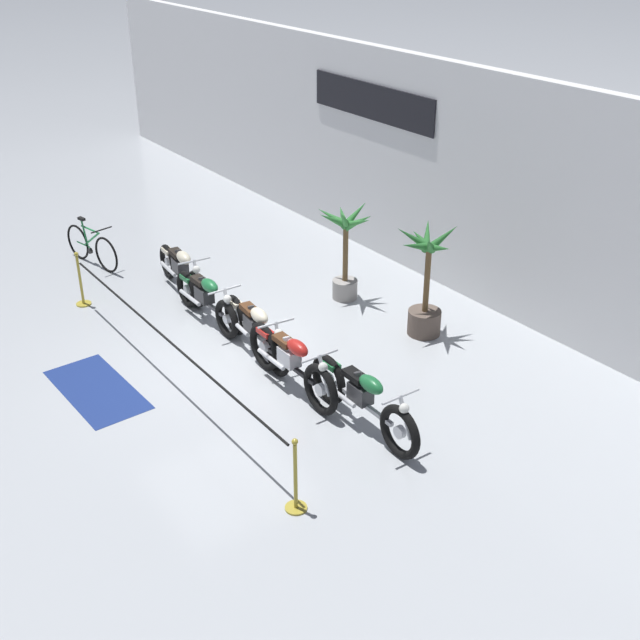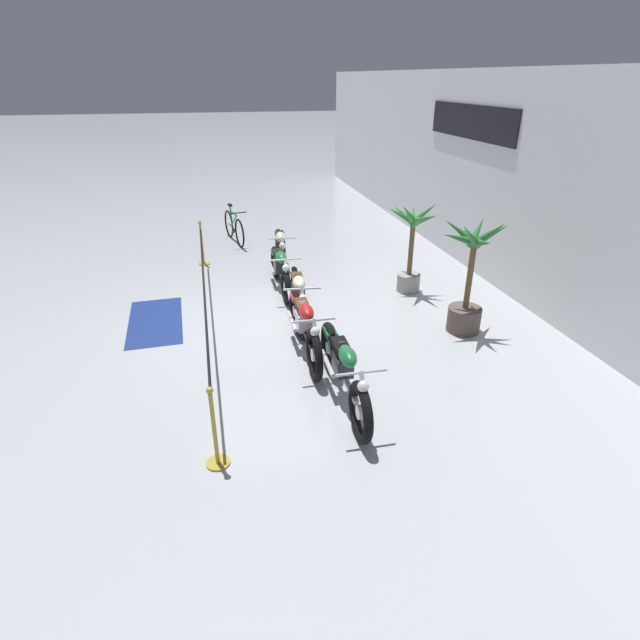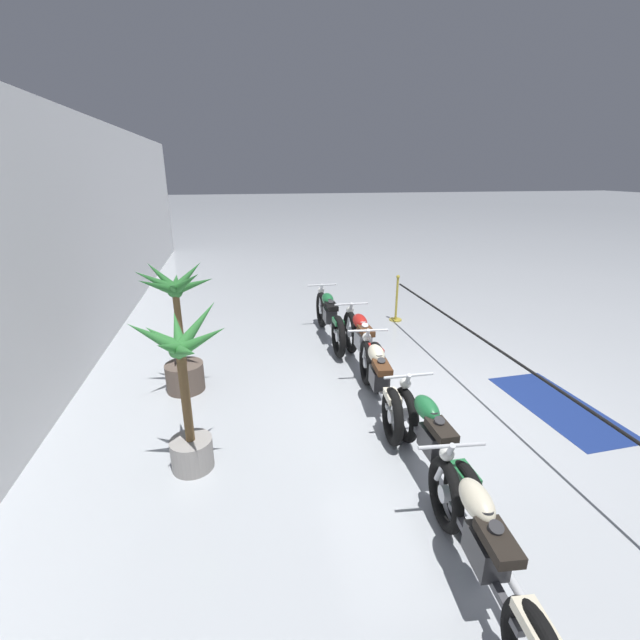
{
  "view_description": "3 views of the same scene",
  "coord_description": "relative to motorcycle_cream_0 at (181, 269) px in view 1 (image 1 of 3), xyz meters",
  "views": [
    {
      "loc": [
        10.05,
        -5.3,
        6.67
      ],
      "look_at": [
        0.95,
        1.3,
        0.79
      ],
      "focal_mm": 45.0,
      "sensor_mm": 36.0,
      "label": 1
    },
    {
      "loc": [
        8.25,
        -0.88,
        4.04
      ],
      "look_at": [
        1.21,
        0.76,
        0.5
      ],
      "focal_mm": 28.0,
      "sensor_mm": 36.0,
      "label": 2
    },
    {
      "loc": [
        -5.03,
        2.48,
        3.22
      ],
      "look_at": [
        1.32,
        1.2,
        0.95
      ],
      "focal_mm": 24.0,
      "sensor_mm": 36.0,
      "label": 3
    }
  ],
  "objects": [
    {
      "name": "back_wall",
      "position": [
        2.78,
        4.38,
        1.64
      ],
      "size": [
        28.0,
        0.29,
        4.2
      ],
      "color": "white",
      "rests_on": "ground"
    },
    {
      "name": "motorcycle_cream_2",
      "position": [
        2.86,
        -0.12,
        0.0
      ],
      "size": [
        2.29,
        0.62,
        0.94
      ],
      "color": "black",
      "rests_on": "ground"
    },
    {
      "name": "motorcycle_cream_0",
      "position": [
        0.0,
        0.0,
        0.0
      ],
      "size": [
        2.15,
        0.62,
        0.92
      ],
      "color": "black",
      "rests_on": "ground"
    },
    {
      "name": "motorcycle_green_4",
      "position": [
        5.55,
        -0.02,
        0.02
      ],
      "size": [
        2.41,
        0.62,
        0.97
      ],
      "color": "black",
      "rests_on": "ground"
    },
    {
      "name": "stanchion_far_left",
      "position": [
        1.67,
        -1.76,
        0.23
      ],
      "size": [
        7.01,
        0.28,
        1.05
      ],
      "color": "gold",
      "rests_on": "ground"
    },
    {
      "name": "motorcycle_green_1",
      "position": [
        1.37,
        -0.22,
        -0.01
      ],
      "size": [
        2.17,
        0.62,
        0.92
      ],
      "color": "black",
      "rests_on": "ground"
    },
    {
      "name": "motorcycle_red_3",
      "position": [
        4.13,
        -0.27,
        0.03
      ],
      "size": [
        2.34,
        0.62,
        0.97
      ],
      "color": "black",
      "rests_on": "ground"
    },
    {
      "name": "floor_banner",
      "position": [
        2.38,
        -2.71,
        -0.46
      ],
      "size": [
        2.05,
        1.02,
        0.01
      ],
      "primitive_type": "cube",
      "rotation": [
        0.0,
        0.0,
        0.03
      ],
      "color": "navy",
      "rests_on": "ground"
    },
    {
      "name": "ground_plane",
      "position": [
        2.79,
        -0.74,
        -0.46
      ],
      "size": [
        120.0,
        120.0,
        0.0
      ],
      "primitive_type": "plane",
      "color": "#B2B7BC"
    },
    {
      "name": "bicycle",
      "position": [
        -2.22,
        -0.91,
        -0.06
      ],
      "size": [
        1.74,
        0.53,
        0.98
      ],
      "color": "black",
      "rests_on": "ground"
    },
    {
      "name": "potted_palm_left_of_row",
      "position": [
        3.97,
        2.61,
        0.45
      ],
      "size": [
        1.02,
        1.13,
        2.05
      ],
      "color": "brown",
      "rests_on": "ground"
    },
    {
      "name": "stanchion_mid_left",
      "position": [
        6.43,
        -1.76,
        -0.1
      ],
      "size": [
        0.28,
        0.28,
        1.05
      ],
      "color": "gold",
      "rests_on": "ground"
    },
    {
      "name": "potted_palm_right_of_row",
      "position": [
        2.05,
        2.35,
        0.52
      ],
      "size": [
        1.23,
        1.04,
        1.95
      ],
      "color": "gray",
      "rests_on": "ground"
    }
  ]
}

